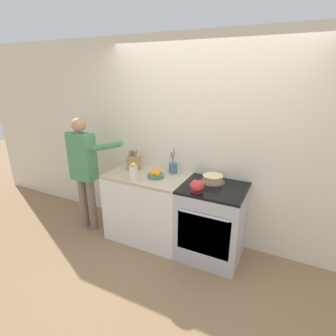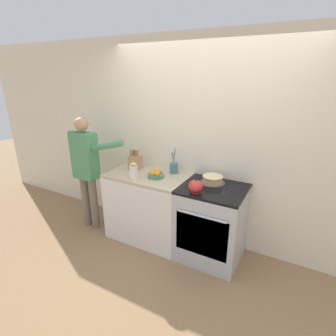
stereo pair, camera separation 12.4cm
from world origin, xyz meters
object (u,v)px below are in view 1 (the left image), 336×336
Objects in this scene: knife_block at (134,163)px; utensil_crock at (173,167)px; stove_range at (212,222)px; fruit_bowl at (156,174)px; tea_kettle at (197,186)px; milk_carton at (133,171)px; person_baker at (84,166)px; layer_cake at (213,179)px.

utensil_crock is at bearing 11.95° from knife_block.
fruit_bowl reaches higher than stove_range.
stove_range is 0.58m from tea_kettle.
person_baker is (-0.82, 0.03, -0.07)m from milk_carton.
utensil_crock reaches higher than fruit_bowl.
knife_block is 0.54m from utensil_crock.
milk_carton is at bearing -138.99° from fruit_bowl.
utensil_crock is at bearing 172.06° from layer_cake.
knife_block reaches higher than fruit_bowl.
tea_kettle reaches higher than fruit_bowl.
person_baker is (-1.15, -0.40, -0.03)m from utensil_crock.
tea_kettle is 0.81m from milk_carton.
utensil_crock reaches higher than stove_range.
utensil_crock is (-0.48, 0.40, 0.01)m from tea_kettle.
tea_kettle is 0.87× the size of milk_carton.
knife_block is 0.86× the size of utensil_crock.
utensil_crock is (-0.56, 0.08, 0.03)m from layer_cake.
milk_carton is at bearing -166.79° from stove_range.
knife_block is 0.37m from milk_carton.
layer_cake is at bearing 18.40° from person_baker.
milk_carton is at bearing -178.38° from tea_kettle.
tea_kettle is 0.70× the size of knife_block.
fruit_bowl is at bearing -165.95° from layer_cake.
stove_range is at bearing -66.19° from layer_cake.
fruit_bowl is 0.13× the size of person_baker.
tea_kettle is at bearing -14.55° from fruit_bowl.
knife_block is (-1.01, 0.29, 0.03)m from tea_kettle.
tea_kettle is (-0.07, -0.33, 0.03)m from layer_cake.
layer_cake is at bearing 113.81° from stove_range.
knife_block is 0.43m from fruit_bowl.
person_baker is at bearing 179.85° from tea_kettle.
fruit_bowl is at bearing -18.50° from knife_block.
person_baker is at bearing -160.81° from utensil_crock.
person_baker reaches higher than utensil_crock.
milk_carton reaches higher than tea_kettle.
knife_block is 0.69m from person_baker.
person_baker reaches higher than layer_cake.
person_baker is at bearing 178.10° from milk_carton.
fruit_bowl is at bearing 16.14° from person_baker.
knife_block is at bearing 163.84° from tea_kettle.
utensil_crock reaches higher than tea_kettle.
fruit_bowl is 0.28m from milk_carton.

